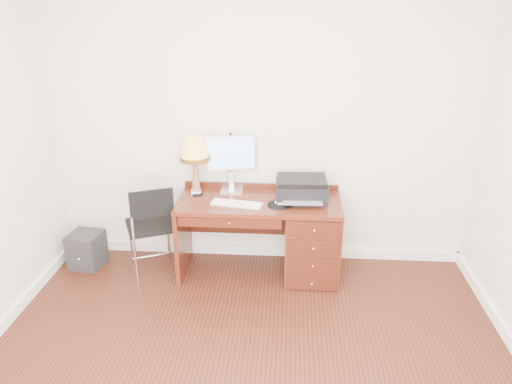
# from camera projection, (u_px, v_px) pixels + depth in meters

# --- Properties ---
(ground) EXTENTS (4.00, 4.00, 0.00)m
(ground) POSITION_uv_depth(u_px,v_px,m) (246.00, 372.00, 3.57)
(ground) COLOR black
(ground) RESTS_ON ground
(room_shell) EXTENTS (4.00, 4.00, 4.00)m
(room_shell) POSITION_uv_depth(u_px,v_px,m) (253.00, 314.00, 4.13)
(room_shell) COLOR white
(room_shell) RESTS_ON ground
(desk) EXTENTS (1.50, 0.67, 0.75)m
(desk) POSITION_uv_depth(u_px,v_px,m) (293.00, 234.00, 4.70)
(desk) COLOR #561E12
(desk) RESTS_ON ground
(monitor) EXTENTS (0.47, 0.19, 0.55)m
(monitor) POSITION_uv_depth(u_px,v_px,m) (232.00, 156.00, 4.71)
(monitor) COLOR silver
(monitor) RESTS_ON desk
(keyboard) EXTENTS (0.48, 0.21, 0.02)m
(keyboard) POSITION_uv_depth(u_px,v_px,m) (237.00, 204.00, 4.49)
(keyboard) COLOR white
(keyboard) RESTS_ON desk
(mouse_pad) EXTENTS (0.23, 0.23, 0.05)m
(mouse_pad) POSITION_uv_depth(u_px,v_px,m) (280.00, 204.00, 4.48)
(mouse_pad) COLOR black
(mouse_pad) RESTS_ON desk
(printer) EXTENTS (0.48, 0.38, 0.21)m
(printer) POSITION_uv_depth(u_px,v_px,m) (301.00, 189.00, 4.58)
(printer) COLOR black
(printer) RESTS_ON desk
(leg_lamp) EXTENTS (0.28, 0.28, 0.57)m
(leg_lamp) POSITION_uv_depth(u_px,v_px,m) (195.00, 152.00, 4.57)
(leg_lamp) COLOR black
(leg_lamp) RESTS_ON desk
(phone) EXTENTS (0.11, 0.11, 0.19)m
(phone) POSITION_uv_depth(u_px,v_px,m) (196.00, 189.00, 4.71)
(phone) COLOR white
(phone) RESTS_ON desk
(pen_cup) EXTENTS (0.07, 0.07, 0.09)m
(pen_cup) POSITION_uv_depth(u_px,v_px,m) (306.00, 189.00, 4.73)
(pen_cup) COLOR black
(pen_cup) RESTS_ON desk
(chair) EXTENTS (0.57, 0.58, 0.92)m
(chair) POSITION_uv_depth(u_px,v_px,m) (148.00, 222.00, 4.61)
(chair) COLOR black
(chair) RESTS_ON ground
(equipment_box) EXTENTS (0.34, 0.34, 0.35)m
(equipment_box) POSITION_uv_depth(u_px,v_px,m) (87.00, 249.00, 4.92)
(equipment_box) COLOR black
(equipment_box) RESTS_ON ground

